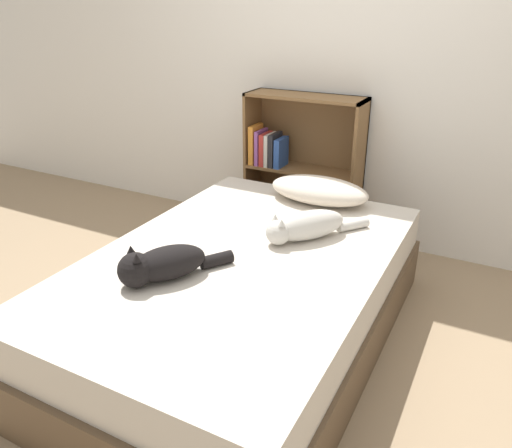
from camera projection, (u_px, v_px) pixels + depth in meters
The scene contains 7 objects.
ground_plane at pixel (242, 339), 2.51m from camera, with size 8.00×8.00×0.00m, color #997F60.
wall_back at pixel (351, 53), 3.14m from camera, with size 8.00×0.06×2.50m.
bed at pixel (242, 299), 2.41m from camera, with size 1.29×1.95×0.48m.
pillow at pixel (319, 190), 2.89m from camera, with size 0.58×0.31×0.15m.
cat_light at pixel (305, 226), 2.44m from camera, with size 0.41×0.49×0.15m.
cat_dark at pixel (161, 265), 2.08m from camera, with size 0.34×0.45×0.17m.
bookshelf at pixel (300, 164), 3.45m from camera, with size 0.79×0.26×1.00m.
Camera 1 is at (1.01, -1.78, 1.56)m, focal length 35.00 mm.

